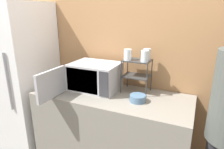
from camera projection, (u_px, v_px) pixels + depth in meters
name	position (u px, v px, depth m)	size (l,w,h in m)	color
wall_back	(125.00, 51.00, 2.27)	(8.00, 0.06, 2.60)	#9E7047
counter	(112.00, 132.00, 2.21)	(1.62, 0.66, 0.91)	gray
microwave	(93.00, 77.00, 2.16)	(0.54, 0.78, 0.29)	#ADADB2
dish_rack	(137.00, 69.00, 2.07)	(0.28, 0.20, 0.35)	#333333
glass_front_left	(128.00, 55.00, 2.01)	(0.08, 0.08, 0.11)	silver
glass_back_right	(147.00, 54.00, 2.03)	(0.08, 0.08, 0.11)	silver
glass_front_right	(145.00, 56.00, 1.94)	(0.08, 0.08, 0.11)	silver
bowl	(138.00, 98.00, 1.90)	(0.15, 0.15, 0.07)	slate
refrigerator	(21.00, 78.00, 2.55)	(0.73, 0.72, 1.84)	white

